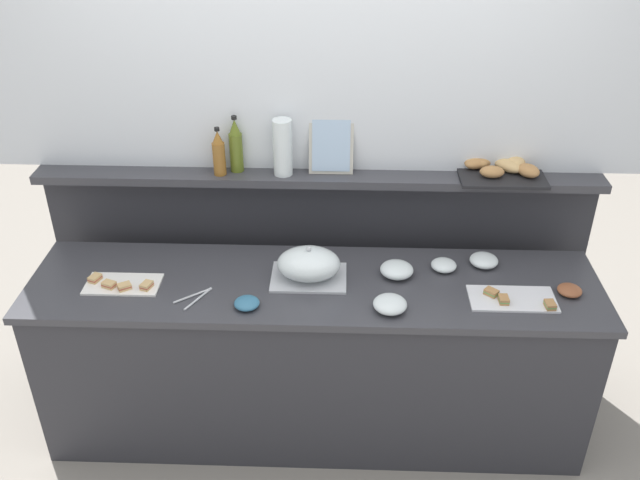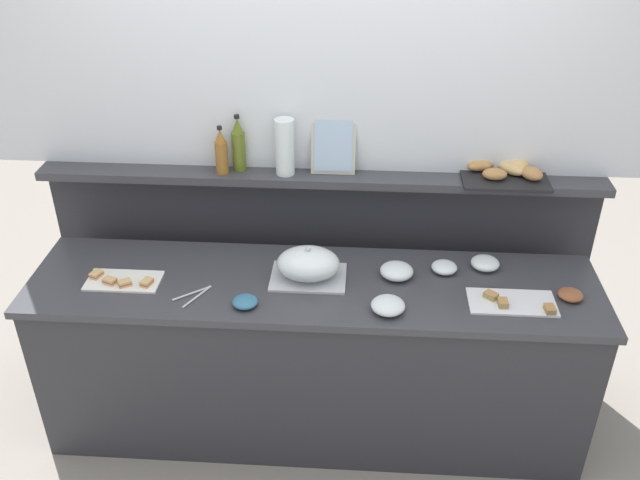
% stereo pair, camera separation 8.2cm
% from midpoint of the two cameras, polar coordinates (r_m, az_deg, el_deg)
% --- Properties ---
extents(ground_plane, '(12.00, 12.00, 0.00)m').
position_cam_midpoint_polar(ground_plane, '(4.13, -0.64, -8.85)').
color(ground_plane, gray).
extents(buffet_counter, '(2.58, 0.62, 0.88)m').
position_cam_midpoint_polar(buffet_counter, '(3.39, -1.15, -9.65)').
color(buffet_counter, '#2D2D33').
rests_on(buffet_counter, ground_plane).
extents(back_ledge_unit, '(2.72, 0.22, 1.22)m').
position_cam_midpoint_polar(back_ledge_unit, '(3.65, -0.78, -2.26)').
color(back_ledge_unit, '#2D2D33').
rests_on(back_ledge_unit, ground_plane).
extents(upper_wall_panel, '(3.32, 0.08, 1.38)m').
position_cam_midpoint_polar(upper_wall_panel, '(3.16, -0.92, 17.55)').
color(upper_wall_panel, silver).
rests_on(upper_wall_panel, back_ledge_unit).
extents(sandwich_platter_front, '(0.33, 0.17, 0.04)m').
position_cam_midpoint_polar(sandwich_platter_front, '(3.22, -16.71, -3.51)').
color(sandwich_platter_front, white).
rests_on(sandwich_platter_front, buffet_counter).
extents(sandwich_platter_side, '(0.37, 0.19, 0.04)m').
position_cam_midpoint_polar(sandwich_platter_side, '(3.10, 14.86, -4.71)').
color(sandwich_platter_side, silver).
rests_on(sandwich_platter_side, buffet_counter).
extents(serving_cloche, '(0.34, 0.24, 0.17)m').
position_cam_midpoint_polar(serving_cloche, '(3.10, -1.69, -2.08)').
color(serving_cloche, '#B7BABF').
rests_on(serving_cloche, buffet_counter).
extents(glass_bowl_large, '(0.15, 0.15, 0.06)m').
position_cam_midpoint_polar(glass_bowl_large, '(3.16, 5.60, -2.49)').
color(glass_bowl_large, silver).
rests_on(glass_bowl_large, buffet_counter).
extents(glass_bowl_medium, '(0.15, 0.15, 0.06)m').
position_cam_midpoint_polar(glass_bowl_medium, '(2.95, 4.99, -5.34)').
color(glass_bowl_medium, silver).
rests_on(glass_bowl_medium, buffet_counter).
extents(glass_bowl_small, '(0.13, 0.13, 0.05)m').
position_cam_midpoint_polar(glass_bowl_small, '(3.30, 12.65, -1.68)').
color(glass_bowl_small, silver).
rests_on(glass_bowl_small, buffet_counter).
extents(glass_bowl_extra, '(0.12, 0.12, 0.05)m').
position_cam_midpoint_polar(glass_bowl_extra, '(3.24, 9.44, -2.09)').
color(glass_bowl_extra, silver).
rests_on(glass_bowl_extra, buffet_counter).
extents(condiment_bowl_teal, '(0.11, 0.11, 0.04)m').
position_cam_midpoint_polar(condiment_bowl_teal, '(3.21, 19.19, -3.94)').
color(condiment_bowl_teal, brown).
rests_on(condiment_bowl_teal, buffet_counter).
extents(condiment_bowl_dark, '(0.11, 0.11, 0.04)m').
position_cam_midpoint_polar(condiment_bowl_dark, '(2.98, -6.84, -5.19)').
color(condiment_bowl_dark, teal).
rests_on(condiment_bowl_dark, buffet_counter).
extents(serving_tongs, '(0.15, 0.17, 0.01)m').
position_cam_midpoint_polar(serving_tongs, '(3.07, -10.93, -4.63)').
color(serving_tongs, '#B7BABF').
rests_on(serving_tongs, buffet_counter).
extents(olive_oil_bottle, '(0.06, 0.06, 0.28)m').
position_cam_midpoint_polar(olive_oil_bottle, '(3.32, -7.65, 7.63)').
color(olive_oil_bottle, '#56661E').
rests_on(olive_oil_bottle, back_ledge_unit).
extents(vinegar_bottle_amber, '(0.06, 0.06, 0.24)m').
position_cam_midpoint_polar(vinegar_bottle_amber, '(3.30, -9.04, 7.02)').
color(vinegar_bottle_amber, '#8E5B23').
rests_on(vinegar_bottle_amber, back_ledge_unit).
extents(bread_basket, '(0.40, 0.27, 0.08)m').
position_cam_midpoint_polar(bread_basket, '(3.38, 14.00, 5.78)').
color(bread_basket, black).
rests_on(bread_basket, back_ledge_unit).
extents(framed_picture, '(0.21, 0.08, 0.27)m').
position_cam_midpoint_polar(framed_picture, '(3.28, 0.21, 7.79)').
color(framed_picture, '#B2AD9E').
rests_on(framed_picture, back_ledge_unit).
extents(water_carafe, '(0.09, 0.09, 0.27)m').
position_cam_midpoint_polar(water_carafe, '(3.25, -3.82, 7.61)').
color(water_carafe, silver).
rests_on(water_carafe, back_ledge_unit).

